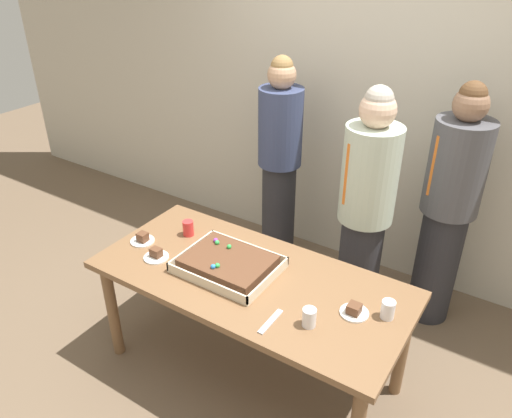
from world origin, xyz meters
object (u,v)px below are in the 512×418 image
object	(u,v)px
person_green_shirt_behind	(449,207)
person_striped_tie_right	(365,211)
party_table	(250,289)
sheet_cake	(228,264)
plated_slice_far_left	(354,311)
plated_slice_near_left	(156,255)
cake_server_utensil	(271,321)
person_serving_front	(280,165)
drink_cup_middle	(388,309)
drink_cup_nearest	(188,228)
drink_cup_far_end	(309,317)
plated_slice_near_right	(143,239)

from	to	relation	value
person_green_shirt_behind	person_striped_tie_right	world-z (taller)	person_green_shirt_behind
party_table	sheet_cake	xyz separation A→B (m)	(-0.15, -0.01, 0.13)
party_table	plated_slice_far_left	size ratio (longest dim) A/B	12.07
person_green_shirt_behind	person_striped_tie_right	size ratio (longest dim) A/B	1.01
party_table	person_green_shirt_behind	xyz separation A→B (m)	(0.78, 1.16, 0.23)
plated_slice_near_left	plated_slice_far_left	bearing A→B (deg)	8.53
cake_server_utensil	person_serving_front	distance (m)	1.59
plated_slice_far_left	drink_cup_middle	bearing A→B (deg)	24.17
drink_cup_nearest	person_striped_tie_right	size ratio (longest dim) A/B	0.06
sheet_cake	person_serving_front	bearing A→B (deg)	106.22
drink_cup_middle	cake_server_utensil	size ratio (longest dim) A/B	0.50
plated_slice_far_left	drink_cup_far_end	size ratio (longest dim) A/B	1.50
party_table	plated_slice_far_left	bearing A→B (deg)	2.45
plated_slice_far_left	cake_server_utensil	world-z (taller)	plated_slice_far_left
plated_slice_far_left	plated_slice_near_right	bearing A→B (deg)	-176.06
plated_slice_far_left	person_serving_front	distance (m)	1.55
drink_cup_nearest	person_serving_front	world-z (taller)	person_serving_front
drink_cup_nearest	person_striped_tie_right	distance (m)	1.14
drink_cup_middle	plated_slice_far_left	bearing A→B (deg)	-155.83
plated_slice_near_right	plated_slice_far_left	size ratio (longest dim) A/B	1.00
plated_slice_far_left	person_serving_front	size ratio (longest dim) A/B	0.09
sheet_cake	person_serving_front	distance (m)	1.19
drink_cup_nearest	drink_cup_middle	bearing A→B (deg)	-2.51
drink_cup_middle	person_serving_front	world-z (taller)	person_serving_front
plated_slice_near_left	person_striped_tie_right	xyz separation A→B (m)	(0.91, 0.98, 0.12)
plated_slice_far_left	plated_slice_near_left	bearing A→B (deg)	-171.47
sheet_cake	person_striped_tie_right	size ratio (longest dim) A/B	0.33
drink_cup_far_end	drink_cup_middle	bearing A→B (deg)	41.24
party_table	plated_slice_near_right	size ratio (longest dim) A/B	12.07
plated_slice_near_right	drink_cup_middle	bearing A→B (deg)	6.06
party_table	drink_cup_far_end	bearing A→B (deg)	-20.48
drink_cup_middle	cake_server_utensil	bearing A→B (deg)	-143.51
plated_slice_near_right	plated_slice_near_left	bearing A→B (deg)	-23.47
drink_cup_middle	drink_cup_far_end	size ratio (longest dim) A/B	1.00
plated_slice_far_left	person_green_shirt_behind	size ratio (longest dim) A/B	0.09
plated_slice_near_left	drink_cup_middle	bearing A→B (deg)	10.39
person_green_shirt_behind	plated_slice_near_left	bearing A→B (deg)	-7.58
plated_slice_near_right	person_green_shirt_behind	world-z (taller)	person_green_shirt_behind
party_table	plated_slice_near_left	bearing A→B (deg)	-165.11
person_green_shirt_behind	drink_cup_middle	bearing A→B (deg)	37.74
plated_slice_near_left	person_striped_tie_right	distance (m)	1.34
party_table	cake_server_utensil	bearing A→B (deg)	-41.31
party_table	sheet_cake	size ratio (longest dim) A/B	3.26
plated_slice_far_left	person_green_shirt_behind	world-z (taller)	person_green_shirt_behind
drink_cup_nearest	drink_cup_middle	distance (m)	1.35
person_green_shirt_behind	person_striped_tie_right	xyz separation A→B (m)	(-0.44, -0.34, -0.00)
party_table	person_serving_front	size ratio (longest dim) A/B	1.06
drink_cup_far_end	drink_cup_nearest	bearing A→B (deg)	162.60
person_serving_front	person_striped_tie_right	xyz separation A→B (m)	(0.82, -0.30, -0.01)
person_striped_tie_right	cake_server_utensil	bearing A→B (deg)	27.70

